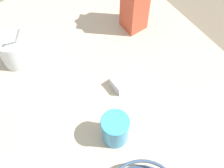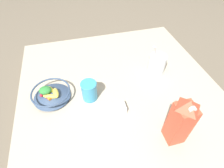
{
  "view_description": "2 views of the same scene",
  "coord_description": "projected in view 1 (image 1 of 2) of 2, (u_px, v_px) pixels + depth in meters",
  "views": [
    {
      "loc": [
        -0.49,
        0.18,
        1.01
      ],
      "look_at": [
        -0.06,
        -0.13,
        0.13
      ],
      "focal_mm": 50.0,
      "sensor_mm": 36.0,
      "label": 1
    },
    {
      "loc": [
        -0.23,
        -0.7,
        0.83
      ],
      "look_at": [
        -0.06,
        -0.06,
        0.14
      ],
      "focal_mm": 28.0,
      "sensor_mm": 36.0,
      "label": 2
    }
  ],
  "objects": [
    {
      "name": "drinking_cup",
      "position": [
        115.0,
        129.0,
        0.97
      ],
      "size": [
        0.09,
        0.09,
        0.12
      ],
      "color": "#3893C6",
      "rests_on": "countertop"
    },
    {
      "name": "spice_jar",
      "position": [
        121.0,
        84.0,
        1.11
      ],
      "size": [
        0.06,
        0.06,
        0.04
      ],
      "color": "silver",
      "rests_on": "countertop"
    },
    {
      "name": "ground_plane",
      "position": [
        74.0,
        109.0,
        1.13
      ],
      "size": [
        6.0,
        6.0,
        0.0
      ],
      "primitive_type": "plane",
      "color": "#665B4C"
    },
    {
      "name": "yogurt_tub",
      "position": [
        14.0,
        49.0,
        1.12
      ],
      "size": [
        0.13,
        0.11,
        0.23
      ],
      "color": "silver",
      "rests_on": "countertop"
    },
    {
      "name": "milk_carton",
      "position": [
        135.0,
        0.0,
        1.15
      ],
      "size": [
        0.08,
        0.08,
        0.28
      ],
      "color": "#CC4C33",
      "rests_on": "countertop"
    },
    {
      "name": "countertop",
      "position": [
        73.0,
        106.0,
        1.11
      ],
      "size": [
        1.19,
        1.19,
        0.05
      ],
      "color": "#B2A893",
      "rests_on": "ground_plane"
    }
  ]
}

